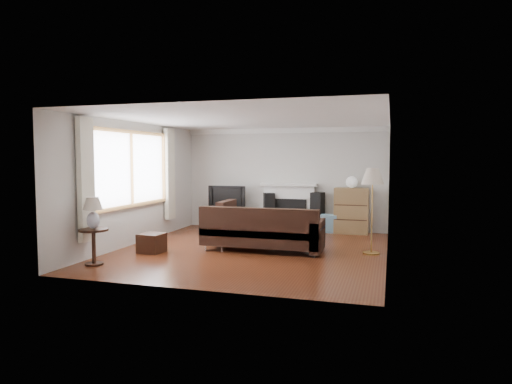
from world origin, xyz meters
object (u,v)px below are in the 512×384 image
(side_table, at_px, (94,247))
(coffee_table, at_px, (279,229))
(tv_stand, at_px, (228,218))
(floor_lamp, at_px, (372,211))
(sectional_sofa, at_px, (263,230))
(bookshelf, at_px, (351,211))

(side_table, bearing_deg, coffee_table, 54.00)
(coffee_table, bearing_deg, tv_stand, 164.85)
(floor_lamp, bearing_deg, sectional_sofa, -172.56)
(coffee_table, relative_size, floor_lamp, 0.73)
(coffee_table, bearing_deg, sectional_sofa, -69.48)
(tv_stand, xyz_separation_m, side_table, (-0.77, -4.38, 0.04))
(tv_stand, relative_size, bookshelf, 0.98)
(sectional_sofa, xyz_separation_m, side_table, (-2.36, -1.93, -0.10))
(floor_lamp, distance_m, side_table, 4.91)
(sectional_sofa, height_order, coffee_table, sectional_sofa)
(coffee_table, bearing_deg, floor_lamp, -7.23)
(sectional_sofa, relative_size, floor_lamp, 1.56)
(tv_stand, relative_size, floor_lamp, 0.66)
(sectional_sofa, distance_m, floor_lamp, 2.06)
(bookshelf, xyz_separation_m, floor_lamp, (0.55, -2.23, 0.25))
(tv_stand, relative_size, coffee_table, 0.91)
(coffee_table, bearing_deg, bookshelf, 59.21)
(bookshelf, bearing_deg, coffee_table, -141.12)
(tv_stand, bearing_deg, sectional_sofa, -56.96)
(bookshelf, xyz_separation_m, sectional_sofa, (-1.45, -2.49, -0.14))
(bookshelf, xyz_separation_m, coffee_table, (-1.46, -1.18, -0.31))
(tv_stand, distance_m, side_table, 4.44)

